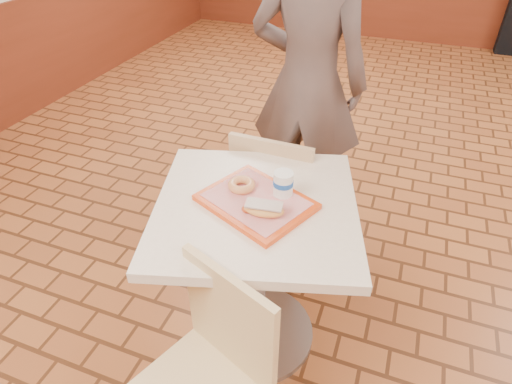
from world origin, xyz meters
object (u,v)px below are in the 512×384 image
(chair_main_back, at_px, (277,196))
(ring_donut, at_px, (242,185))
(serving_tray, at_px, (256,202))
(paper_cup, at_px, (283,183))
(customer, at_px, (308,83))
(chair_main_front, at_px, (210,369))
(long_john_donut, at_px, (263,209))
(main_table, at_px, (256,254))

(chair_main_back, height_order, ring_donut, chair_main_back)
(chair_main_back, xyz_separation_m, serving_tray, (0.07, -0.50, 0.35))
(serving_tray, distance_m, ring_donut, 0.10)
(serving_tray, relative_size, paper_cup, 4.07)
(chair_main_back, xyz_separation_m, customer, (-0.00, 0.54, 0.43))
(chair_main_back, bearing_deg, serving_tray, 99.52)
(chair_main_front, height_order, long_john_donut, long_john_donut)
(serving_tray, height_order, paper_cup, paper_cup)
(serving_tray, bearing_deg, chair_main_back, 97.96)
(ring_donut, bearing_deg, main_table, -30.35)
(main_table, xyz_separation_m, chair_main_front, (0.02, -0.52, -0.07))
(chair_main_back, bearing_deg, customer, -88.14)
(main_table, height_order, chair_main_back, chair_main_back)
(main_table, relative_size, chair_main_front, 0.95)
(chair_main_back, bearing_deg, chair_main_front, 96.71)
(main_table, height_order, long_john_donut, long_john_donut)
(customer, height_order, long_john_donut, customer)
(main_table, xyz_separation_m, serving_tray, (0.00, 0.00, 0.29))
(serving_tray, height_order, ring_donut, ring_donut)
(paper_cup, bearing_deg, customer, 99.43)
(customer, distance_m, ring_donut, 0.99)
(chair_main_back, distance_m, ring_donut, 0.59)
(main_table, relative_size, paper_cup, 8.38)
(main_table, relative_size, serving_tray, 2.06)
(customer, distance_m, long_john_donut, 1.12)
(chair_main_back, relative_size, long_john_donut, 5.41)
(serving_tray, height_order, long_john_donut, long_john_donut)
(main_table, bearing_deg, customer, 94.02)
(main_table, distance_m, chair_main_front, 0.53)
(chair_main_front, bearing_deg, ring_donut, 121.88)
(serving_tray, bearing_deg, ring_donut, 149.65)
(long_john_donut, height_order, paper_cup, paper_cup)
(chair_main_back, height_order, long_john_donut, long_john_donut)
(chair_main_front, bearing_deg, long_john_donut, 107.34)
(serving_tray, relative_size, ring_donut, 3.67)
(main_table, height_order, chair_main_front, chair_main_front)
(chair_main_front, relative_size, chair_main_back, 0.98)
(customer, bearing_deg, paper_cup, 100.19)
(customer, xyz_separation_m, ring_donut, (-0.01, -0.99, -0.05))
(main_table, xyz_separation_m, long_john_donut, (0.06, -0.08, 0.32))
(serving_tray, bearing_deg, customer, 94.02)
(main_table, bearing_deg, paper_cup, 38.81)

